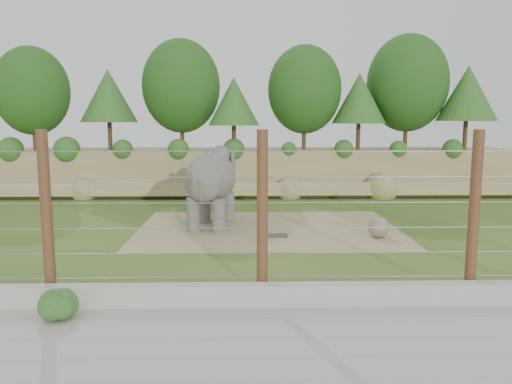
{
  "coord_description": "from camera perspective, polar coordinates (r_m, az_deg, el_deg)",
  "views": [
    {
      "loc": [
        -0.41,
        -15.93,
        4.24
      ],
      "look_at": [
        0.0,
        2.0,
        1.6
      ],
      "focal_mm": 35.0,
      "sensor_mm": 36.0,
      "label": 1
    }
  ],
  "objects": [
    {
      "name": "barrier_fence",
      "position": [
        11.66,
        0.72,
        -2.7
      ],
      "size": [
        20.26,
        0.26,
        4.0
      ],
      "color": "#512D19",
      "rests_on": "ground"
    },
    {
      "name": "drain_grate",
      "position": [
        18.18,
        2.03,
        -5.0
      ],
      "size": [
        1.0,
        0.6,
        0.03
      ],
      "primitive_type": "cube",
      "color": "#262628",
      "rests_on": "dirt_patch"
    },
    {
      "name": "retaining_wall",
      "position": [
        11.64,
        0.8,
        -11.66
      ],
      "size": [
        26.0,
        0.35,
        0.5
      ],
      "primitive_type": "cube",
      "color": "#B4B1A7",
      "rests_on": "ground"
    },
    {
      "name": "walkway",
      "position": [
        9.89,
        1.23,
        -16.96
      ],
      "size": [
        26.0,
        4.0,
        0.01
      ],
      "primitive_type": "cube",
      "color": "#B4B1A7",
      "rests_on": "ground"
    },
    {
      "name": "dirt_patch",
      "position": [
        19.42,
        1.41,
        -4.21
      ],
      "size": [
        10.0,
        7.0,
        0.02
      ],
      "primitive_type": "cube",
      "color": "tan",
      "rests_on": "ground"
    },
    {
      "name": "elephant",
      "position": [
        19.49,
        -5.16,
        0.35
      ],
      "size": [
        2.3,
        4.02,
        3.06
      ],
      "primitive_type": null,
      "rotation": [
        0.0,
        0.0,
        -0.19
      ],
      "color": "#6A645E",
      "rests_on": "ground"
    },
    {
      "name": "ground",
      "position": [
        16.49,
        0.16,
        -6.52
      ],
      "size": [
        90.0,
        90.0,
        0.0
      ],
      "primitive_type": "plane",
      "color": "#36651E",
      "rests_on": "ground"
    },
    {
      "name": "walkway_shrub",
      "position": [
        11.55,
        -21.64,
        -11.97
      ],
      "size": [
        0.66,
        0.66,
        0.66
      ],
      "primitive_type": "sphere",
      "color": "#205820",
      "rests_on": "walkway"
    },
    {
      "name": "back_embankment",
      "position": [
        28.63,
        0.7,
        7.82
      ],
      "size": [
        30.0,
        5.52,
        8.77
      ],
      "color": "olive",
      "rests_on": "ground"
    },
    {
      "name": "stone_ball",
      "position": [
        18.42,
        13.85,
        -3.91
      ],
      "size": [
        0.76,
        0.76,
        0.76
      ],
      "primitive_type": "sphere",
      "color": "gray",
      "rests_on": "dirt_patch"
    }
  ]
}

